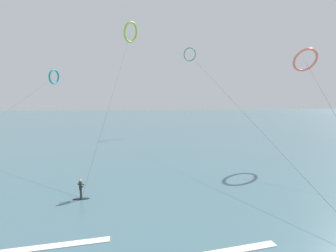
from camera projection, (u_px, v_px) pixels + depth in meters
sea_water at (145, 118)px, 107.58m from camera, size 400.00×200.00×0.08m
surfer_charcoal at (81, 190)px, 18.53m from camera, size 1.40×0.60×1.70m
kite_teal at (54, 77)px, 49.16m from camera, size 3.63×45.92×15.27m
kite_coral at (305, 60)px, 32.10m from camera, size 7.25×17.64×15.75m
kite_lime at (131, 32)px, 42.54m from camera, size 5.37×28.32×23.32m
kite_emerald at (190, 55)px, 58.72m from camera, size 3.63×52.11×22.32m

